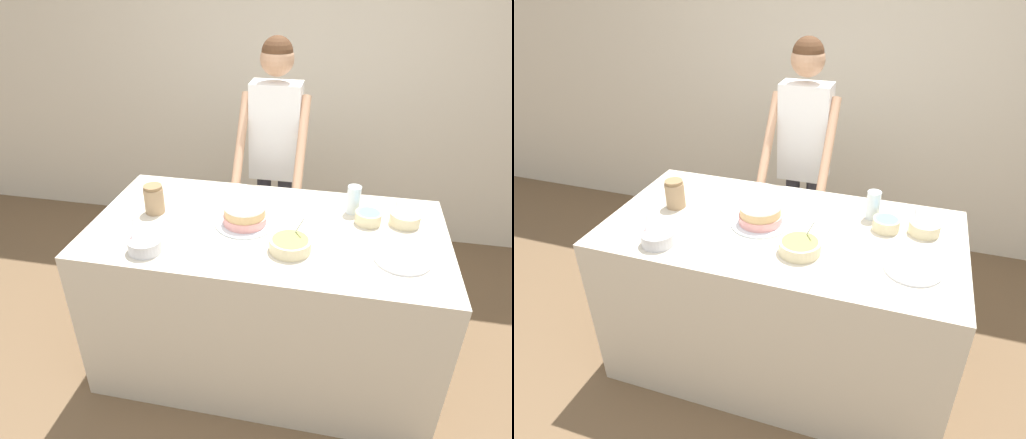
% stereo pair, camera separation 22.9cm
% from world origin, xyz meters
% --- Properties ---
extents(ground_plane, '(14.00, 14.00, 0.00)m').
position_xyz_m(ground_plane, '(0.00, 0.00, 0.00)').
color(ground_plane, brown).
extents(wall_back, '(10.00, 0.05, 2.60)m').
position_xyz_m(wall_back, '(0.00, 2.10, 1.30)').
color(wall_back, beige).
rests_on(wall_back, ground_plane).
extents(counter, '(1.83, 0.95, 0.93)m').
position_xyz_m(counter, '(0.00, 0.47, 0.46)').
color(counter, beige).
rests_on(counter, ground_plane).
extents(person_baker, '(0.44, 0.47, 1.74)m').
position_xyz_m(person_baker, '(-0.10, 1.30, 1.10)').
color(person_baker, '#2D2D38').
rests_on(person_baker, ground_plane).
extents(cake, '(0.31, 0.31, 0.11)m').
position_xyz_m(cake, '(-0.12, 0.48, 0.98)').
color(cake, silver).
rests_on(cake, counter).
extents(frosting_bowl_white, '(0.15, 0.15, 0.14)m').
position_xyz_m(frosting_bowl_white, '(0.70, 0.65, 0.96)').
color(frosting_bowl_white, beige).
rests_on(frosting_bowl_white, counter).
extents(frosting_bowl_olive, '(0.20, 0.20, 0.15)m').
position_xyz_m(frosting_bowl_olive, '(0.15, 0.28, 0.96)').
color(frosting_bowl_olive, beige).
rests_on(frosting_bowl_olive, counter).
extents(frosting_bowl_blue, '(0.14, 0.14, 0.06)m').
position_xyz_m(frosting_bowl_blue, '(0.51, 0.62, 0.96)').
color(frosting_bowl_blue, beige).
rests_on(frosting_bowl_blue, counter).
extents(frosting_bowl_pink, '(0.16, 0.16, 0.15)m').
position_xyz_m(frosting_bowl_pink, '(-0.52, 0.14, 0.96)').
color(frosting_bowl_pink, silver).
rests_on(frosting_bowl_pink, counter).
extents(drinking_glass, '(0.07, 0.07, 0.15)m').
position_xyz_m(drinking_glass, '(0.43, 0.72, 1.01)').
color(drinking_glass, silver).
rests_on(drinking_glass, counter).
extents(ceramic_plate, '(0.26, 0.26, 0.01)m').
position_xyz_m(ceramic_plate, '(0.67, 0.31, 0.93)').
color(ceramic_plate, silver).
rests_on(ceramic_plate, counter).
extents(stoneware_jar, '(0.11, 0.11, 0.16)m').
position_xyz_m(stoneware_jar, '(-0.62, 0.51, 1.01)').
color(stoneware_jar, '#9E7F5B').
rests_on(stoneware_jar, counter).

